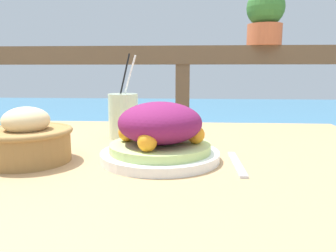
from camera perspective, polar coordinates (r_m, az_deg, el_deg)
patio_table at (r=0.81m, az=0.92°, el=-10.68°), size 1.12×0.98×0.70m
railing_fence at (r=1.68m, az=2.56°, el=5.18°), size 2.80×0.08×1.02m
sea_backdrop at (r=4.23m, az=3.29°, el=-0.04°), size 12.00×4.00×0.36m
salad_plate at (r=0.72m, az=-1.39°, el=-1.63°), size 0.26×0.26×0.13m
drink_glass at (r=0.97m, az=-7.79°, el=1.78°), size 0.09×0.09×0.25m
bread_basket at (r=0.77m, az=-23.28°, el=-2.16°), size 0.19×0.19×0.12m
potted_plant at (r=1.73m, az=16.57°, el=17.83°), size 0.18×0.18×0.27m
fork at (r=0.71m, az=11.90°, el=-6.44°), size 0.02×0.18×0.00m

